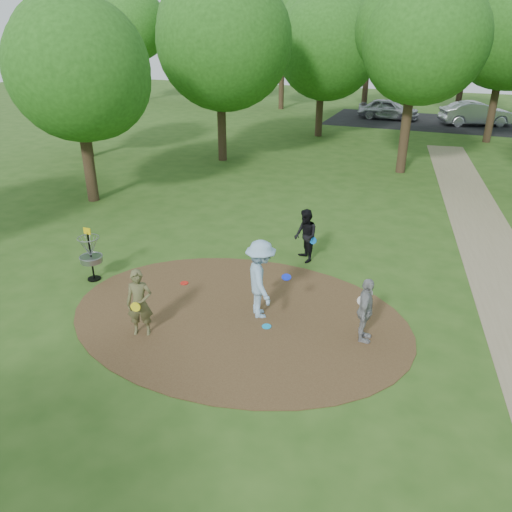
% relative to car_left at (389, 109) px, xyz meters
% --- Properties ---
extents(ground, '(100.00, 100.00, 0.00)m').
position_rel_car_left_xyz_m(ground, '(0.78, -30.01, -0.75)').
color(ground, '#2D5119').
rests_on(ground, ground).
extents(dirt_clearing, '(8.40, 8.40, 0.02)m').
position_rel_car_left_xyz_m(dirt_clearing, '(0.78, -30.01, -0.74)').
color(dirt_clearing, '#47301C').
rests_on(dirt_clearing, ground).
extents(parking_lot, '(14.00, 8.00, 0.01)m').
position_rel_car_left_xyz_m(parking_lot, '(2.78, -0.01, -0.75)').
color(parking_lot, black).
rests_on(parking_lot, ground).
extents(player_observer_with_disc, '(0.69, 0.58, 1.61)m').
position_rel_car_left_xyz_m(player_observer_with_disc, '(-0.94, -31.51, 0.05)').
color(player_observer_with_disc, brown).
rests_on(player_observer_with_disc, ground).
extents(player_throwing_with_disc, '(1.42, 1.46, 1.96)m').
position_rel_car_left_xyz_m(player_throwing_with_disc, '(1.28, -29.75, 0.23)').
color(player_throwing_with_disc, '#96BDE0').
rests_on(player_throwing_with_disc, ground).
extents(player_walking_with_disc, '(0.95, 0.98, 1.60)m').
position_rel_car_left_xyz_m(player_walking_with_disc, '(1.37, -26.35, 0.05)').
color(player_walking_with_disc, black).
rests_on(player_walking_with_disc, ground).
extents(player_waiting_with_disc, '(0.44, 0.93, 1.53)m').
position_rel_car_left_xyz_m(player_waiting_with_disc, '(3.79, -29.90, 0.01)').
color(player_waiting_with_disc, gray).
rests_on(player_waiting_with_disc, ground).
extents(disc_ground_blue, '(0.22, 0.22, 0.02)m').
position_rel_car_left_xyz_m(disc_ground_blue, '(1.61, -30.22, -0.73)').
color(disc_ground_blue, '#0DA3EC').
rests_on(disc_ground_blue, dirt_clearing).
extents(disc_ground_red, '(0.22, 0.22, 0.02)m').
position_rel_car_left_xyz_m(disc_ground_red, '(-1.25, -29.02, -0.73)').
color(disc_ground_red, red).
rests_on(disc_ground_red, dirt_clearing).
extents(car_left, '(4.56, 2.16, 1.51)m').
position_rel_car_left_xyz_m(car_left, '(0.00, 0.00, 0.00)').
color(car_left, '#AEAEB6').
rests_on(car_left, ground).
extents(car_right, '(5.21, 3.36, 1.62)m').
position_rel_car_left_xyz_m(car_right, '(6.14, -0.25, 0.06)').
color(car_right, '#AAABB2').
rests_on(car_right, ground).
extents(disc_golf_basket, '(0.63, 0.63, 1.54)m').
position_rel_car_left_xyz_m(disc_golf_basket, '(-3.72, -29.71, 0.12)').
color(disc_golf_basket, black).
rests_on(disc_golf_basket, ground).
extents(tree_ring, '(37.24, 46.28, 9.71)m').
position_rel_car_left_xyz_m(tree_ring, '(2.60, -19.43, 4.55)').
color(tree_ring, '#332316').
rests_on(tree_ring, ground).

